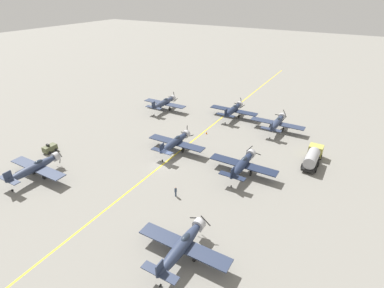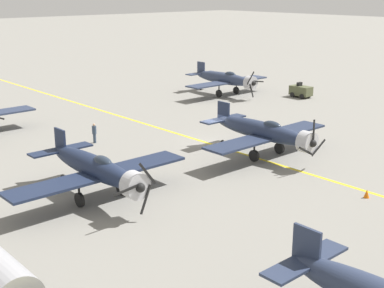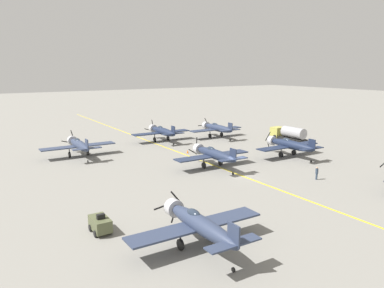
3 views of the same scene
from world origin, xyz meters
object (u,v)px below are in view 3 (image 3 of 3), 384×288
Objects in this scene: ground_crew_walking at (317,173)px; traffic_cone at (188,152)px; tow_tractor at (100,224)px; airplane_mid_right at (290,145)px; airplane_far_center at (162,131)px; airplane_far_right at (217,128)px; airplane_mid_center at (214,154)px; airplane_near_left at (199,224)px; airplane_far_left at (79,145)px; fuel_tanker at (288,134)px.

ground_crew_walking is 3.08× the size of traffic_cone.
airplane_mid_right is at bearing 17.99° from tow_tractor.
tow_tractor is at bearing -125.72° from airplane_far_center.
tow_tractor is at bearing -120.70° from airplane_far_right.
airplane_far_right is 20.38m from airplane_mid_right.
airplane_far_right is 32.14m from ground_crew_walking.
traffic_cone is (1.67, 10.01, -1.74)m from airplane_mid_center.
airplane_mid_right reaches higher than traffic_cone.
airplane_mid_center reaches higher than tow_tractor.
airplane_far_right is 48.04m from tow_tractor.
airplane_near_left is 36.87m from airplane_far_left.
airplane_far_left is 4.62× the size of tow_tractor.
airplane_far_left reaches higher than airplane_near_left.
airplane_far_center is at bearing -174.19° from airplane_far_right.
airplane_near_left is 48.71m from fuel_tanker.
airplane_far_center is at bearing 0.87° from airplane_far_left.
traffic_cone is (-12.88, -9.31, -1.74)m from airplane_far_right.
fuel_tanker is 26.42m from ground_crew_walking.
airplane_far_center is 4.62× the size of tow_tractor.
traffic_cone is (-22.63, 1.42, -1.24)m from fuel_tanker.
airplane_near_left is at bearing -104.43° from airplane_far_left.
airplane_far_center is 1.50× the size of fuel_tanker.
ground_crew_walking is at bearing -128.45° from fuel_tanker.
airplane_far_center is at bearing 126.84° from airplane_mid_right.
airplane_far_center is 1.00× the size of airplane_near_left.
airplane_mid_right is 34.45m from airplane_far_left.
fuel_tanker is (39.73, 28.19, -0.50)m from airplane_near_left.
traffic_cone is at bearing 105.67° from ground_crew_walking.
airplane_far_center reaches higher than traffic_cone.
traffic_cone is (-1.25, -11.72, -1.74)m from airplane_far_center.
airplane_far_right is 1.00× the size of airplane_far_center.
airplane_mid_center reaches higher than traffic_cone.
airplane_far_center is 25.10m from fuel_tanker.
airplane_mid_center is 10.30m from traffic_cone.
airplane_near_left is 21.82× the size of traffic_cone.
airplane_near_left is at bearing -144.64° from fuel_tanker.
tow_tractor is (-6.54, -29.92, -1.22)m from airplane_far_left.
airplane_far_right reaches higher than tow_tractor.
airplane_far_left is at bearing 157.91° from airplane_mid_right.
fuel_tanker is at bearing 54.40° from airplane_mid_right.
ground_crew_walking is 22.97m from traffic_cone.
airplane_mid_center reaches higher than airplane_far_right.
airplane_near_left reaches higher than fuel_tanker.
ground_crew_walking is (-6.67, -31.42, -1.09)m from airplane_far_right.
airplane_mid_center is at bearing 30.75° from tow_tractor.
airplane_far_center reaches higher than airplane_far_right.
airplane_far_left is at bearing 75.37° from airplane_near_left.
airplane_far_center reaches higher than airplane_mid_right.
airplane_mid_center reaches higher than airplane_far_center.
airplane_mid_right is 21.82× the size of traffic_cone.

